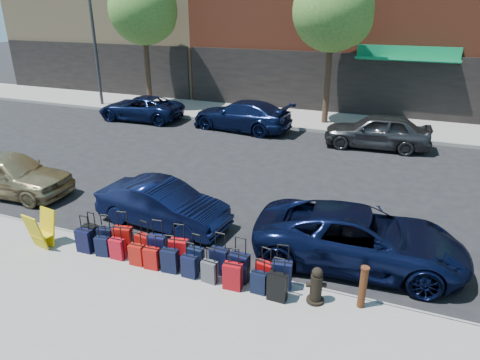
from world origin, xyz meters
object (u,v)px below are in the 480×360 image
at_px(car_far_2, 377,131).
at_px(streetlight, 96,26).
at_px(bollard, 363,287).
at_px(car_near_1, 163,205).
at_px(car_near_2, 359,238).
at_px(display_rack, 41,230).
at_px(tree_center, 336,13).
at_px(fire_hydrant, 316,286).
at_px(tree_left, 145,12).
at_px(car_far_1, 242,115).
at_px(car_near_0, 9,173).
at_px(car_far_0, 140,108).
at_px(suitcase_front_5, 179,252).

bearing_deg(car_far_2, streetlight, -102.10).
xyz_separation_m(bollard, car_near_1, (-5.64, 1.77, -0.00)).
height_order(car_near_2, car_far_2, car_far_2).
bearing_deg(car_far_2, display_rack, -34.32).
distance_m(bollard, display_rack, 7.71).
relative_size(tree_center, streetlight, 0.91).
bearing_deg(fire_hydrant, tree_left, 112.57).
relative_size(car_near_2, car_far_1, 0.98).
bearing_deg(car_near_2, tree_left, 43.18).
bearing_deg(car_near_2, display_rack, 103.51).
distance_m(tree_center, car_far_1, 6.50).
bearing_deg(car_far_1, car_near_2, 41.56).
bearing_deg(car_near_0, fire_hydrant, -104.80).
distance_m(bollard, car_near_0, 11.53).
height_order(fire_hydrant, car_near_0, car_near_0).
bearing_deg(car_far_0, car_near_2, 49.53).
xyz_separation_m(streetlight, car_near_2, (16.60, -11.74, -3.98)).
bearing_deg(car_far_1, suitcase_front_5, 21.61).
bearing_deg(bollard, fire_hydrant, -168.12).
bearing_deg(car_near_2, suitcase_front_5, 111.16).
relative_size(tree_center, car_far_0, 1.59).
relative_size(display_rack, car_far_0, 0.21).
xyz_separation_m(streetlight, fire_hydrant, (16.02, -13.75, -4.14)).
bearing_deg(car_far_1, display_rack, 4.84).
bearing_deg(car_far_2, suitcase_front_5, -20.63).
relative_size(tree_left, streetlight, 0.91).
height_order(tree_left, display_rack, tree_left).
relative_size(tree_left, car_near_1, 1.91).
bearing_deg(tree_center, suitcase_front_5, -92.67).
bearing_deg(display_rack, car_far_0, 121.90).
xyz_separation_m(bollard, display_rack, (-7.69, -0.58, -0.01)).
relative_size(display_rack, car_far_2, 0.21).
height_order(suitcase_front_5, car_near_2, car_near_2).
bearing_deg(car_far_0, car_near_1, 34.01).
distance_m(streetlight, car_far_1, 10.55).
bearing_deg(fire_hydrant, tree_center, 80.54).
relative_size(suitcase_front_5, car_far_0, 0.22).
xyz_separation_m(tree_center, car_far_0, (-9.57, -2.58, -4.78)).
height_order(bollard, display_rack, display_rack).
xyz_separation_m(fire_hydrant, display_rack, (-6.81, -0.39, 0.09)).
bearing_deg(tree_left, car_far_1, -19.81).
relative_size(bollard, car_near_0, 0.22).
xyz_separation_m(tree_center, car_far_2, (2.68, -2.95, -4.66)).
xyz_separation_m(tree_center, display_rack, (-4.23, -14.84, -4.80)).
distance_m(fire_hydrant, display_rack, 6.82).
xyz_separation_m(car_near_1, car_far_0, (-7.39, 9.91, 0.01)).
bearing_deg(streetlight, tree_left, 13.39).
xyz_separation_m(fire_hydrant, car_far_2, (0.10, 11.49, 0.23)).
xyz_separation_m(car_near_1, car_far_2, (4.86, 9.54, 0.12)).
distance_m(display_rack, car_far_2, 13.75).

